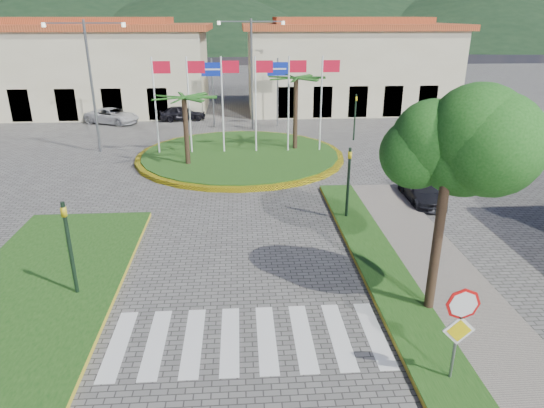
{
  "coord_description": "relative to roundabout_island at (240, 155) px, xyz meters",
  "views": [
    {
      "loc": [
        0.01,
        -7.0,
        8.29
      ],
      "look_at": [
        1.02,
        8.0,
        2.39
      ],
      "focal_mm": 32.0,
      "sensor_mm": 36.0,
      "label": 1
    }
  ],
  "objects": [
    {
      "name": "building_right",
      "position": [
        10.0,
        16.0,
        3.73
      ],
      "size": [
        19.08,
        9.54,
        8.05
      ],
      "color": "beige",
      "rests_on": "ground"
    },
    {
      "name": "traffic_light_far",
      "position": [
        8.0,
        4.0,
        1.77
      ],
      "size": [
        0.18,
        0.15,
        3.2
      ],
      "color": "black",
      "rests_on": "ground"
    },
    {
      "name": "street_lamp_west",
      "position": [
        -9.0,
        2.0,
        4.32
      ],
      "size": [
        4.8,
        0.16,
        8.0
      ],
      "color": "slate",
      "rests_on": "ground"
    },
    {
      "name": "stop_sign",
      "position": [
        4.9,
        -20.04,
        1.62
      ],
      "size": [
        0.8,
        0.11,
        2.65
      ],
      "color": "slate",
      "rests_on": "ground"
    },
    {
      "name": "deciduous_tree",
      "position": [
        5.5,
        -17.0,
        5.0
      ],
      "size": [
        3.6,
        3.6,
        6.8
      ],
      "color": "black",
      "rests_on": "ground"
    },
    {
      "name": "traffic_light_left",
      "position": [
        -5.2,
        -15.5,
        1.77
      ],
      "size": [
        0.15,
        0.18,
        3.2
      ],
      "color": "black",
      "rests_on": "ground"
    },
    {
      "name": "verge_right",
      "position": [
        4.8,
        -20.0,
        -0.08
      ],
      "size": [
        1.6,
        28.0,
        0.18
      ],
      "primitive_type": "cube",
      "color": "#194614",
      "rests_on": "ground"
    },
    {
      "name": "building_left",
      "position": [
        -14.0,
        16.0,
        3.73
      ],
      "size": [
        23.32,
        9.54,
        8.05
      ],
      "color": "beige",
      "rests_on": "ground"
    },
    {
      "name": "car_side_right",
      "position": [
        8.49,
        -8.08,
        0.36
      ],
      "size": [
        1.56,
        3.67,
        1.06
      ],
      "primitive_type": "imported",
      "rotation": [
        0.0,
        0.0,
        -0.02
      ],
      "color": "black",
      "rests_on": "ground"
    },
    {
      "name": "hill_near_back",
      "position": [
        -10.0,
        108.0,
        7.83
      ],
      "size": [
        110.0,
        110.0,
        16.0
      ],
      "primitive_type": "cone",
      "color": "black",
      "rests_on": "ground"
    },
    {
      "name": "median_left",
      "position": [
        -6.5,
        -16.0,
        -0.08
      ],
      "size": [
        5.0,
        14.0,
        0.18
      ],
      "primitive_type": "cube",
      "color": "#194614",
      "rests_on": "ground"
    },
    {
      "name": "crosswalk",
      "position": [
        -0.0,
        -18.0,
        -0.17
      ],
      "size": [
        8.0,
        3.0,
        0.01
      ],
      "primitive_type": "cube",
      "color": "silver",
      "rests_on": "ground"
    },
    {
      "name": "street_lamp_centre",
      "position": [
        1.0,
        8.0,
        4.32
      ],
      "size": [
        4.8,
        0.16,
        8.0
      ],
      "color": "slate",
      "rests_on": "ground"
    },
    {
      "name": "hill_far_west",
      "position": [
        -55.0,
        118.0,
        10.83
      ],
      "size": [
        140.0,
        140.0,
        22.0
      ],
      "primitive_type": "cone",
      "color": "black",
      "rests_on": "ground"
    },
    {
      "name": "car_dark_b",
      "position": [
        3.05,
        12.74,
        0.49
      ],
      "size": [
        4.11,
        1.62,
        1.33
      ],
      "primitive_type": "imported",
      "rotation": [
        0.0,
        0.0,
        1.52
      ],
      "color": "black",
      "rests_on": "ground"
    },
    {
      "name": "sidewalk_right",
      "position": [
        6.0,
        -20.0,
        -0.1
      ],
      "size": [
        4.0,
        28.0,
        0.15
      ],
      "primitive_type": "cube",
      "color": "gray",
      "rests_on": "ground"
    },
    {
      "name": "traffic_light_right",
      "position": [
        4.5,
        -10.0,
        1.77
      ],
      "size": [
        0.15,
        0.18,
        3.2
      ],
      "color": "black",
      "rests_on": "ground"
    },
    {
      "name": "direction_sign_east",
      "position": [
        3.0,
        8.97,
        3.36
      ],
      "size": [
        1.6,
        0.14,
        5.2
      ],
      "color": "slate",
      "rests_on": "ground"
    },
    {
      "name": "roundabout_island",
      "position": [
        0.0,
        0.0,
        0.0
      ],
      "size": [
        12.7,
        12.7,
        6.0
      ],
      "color": "yellow",
      "rests_on": "ground"
    },
    {
      "name": "direction_sign_west",
      "position": [
        -2.0,
        8.97,
        3.36
      ],
      "size": [
        1.6,
        0.14,
        5.2
      ],
      "color": "slate",
      "rests_on": "ground"
    },
    {
      "name": "car_dark_a",
      "position": [
        -4.75,
        11.72,
        0.48
      ],
      "size": [
        4.01,
        2.13,
        1.3
      ],
      "primitive_type": "imported",
      "rotation": [
        0.0,
        0.0,
        1.73
      ],
      "color": "black",
      "rests_on": "ground"
    },
    {
      "name": "hill_far_east",
      "position": [
        70.0,
        113.0,
        8.83
      ],
      "size": [
        120.0,
        120.0,
        18.0
      ],
      "primitive_type": "cone",
      "color": "black",
      "rests_on": "ground"
    },
    {
      "name": "white_van",
      "position": [
        -10.27,
        10.82,
        0.44
      ],
      "size": [
        4.85,
        3.67,
        1.23
      ],
      "primitive_type": "imported",
      "rotation": [
        0.0,
        0.0,
        1.15
      ],
      "color": "#B9B8BB",
      "rests_on": "ground"
    }
  ]
}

